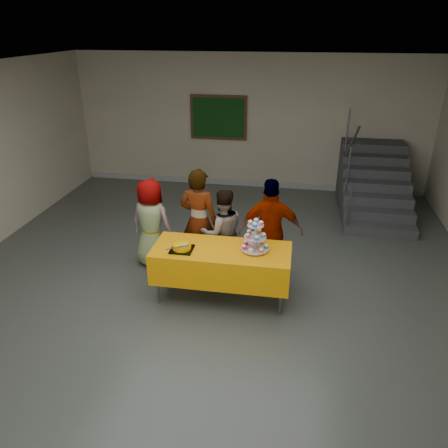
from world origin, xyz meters
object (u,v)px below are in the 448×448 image
(schoolchild_d, at_px, (271,232))
(schoolchild_b, at_px, (199,221))
(noticeboard, at_px, (218,118))
(schoolchild_a, at_px, (151,223))
(bear_cake, at_px, (182,246))
(schoolchild_c, at_px, (222,233))
(bake_table, at_px, (222,262))
(cupcake_stand, at_px, (255,239))
(staircase, at_px, (372,185))

(schoolchild_d, bearing_deg, schoolchild_b, -12.43)
(noticeboard, bearing_deg, schoolchild_a, -95.08)
(bear_cake, bearing_deg, schoolchild_c, 61.70)
(schoolchild_b, distance_m, schoolchild_c, 0.40)
(bake_table, relative_size, schoolchild_c, 1.37)
(bake_table, distance_m, cupcake_stand, 0.59)
(schoolchild_d, distance_m, staircase, 3.77)
(cupcake_stand, height_order, schoolchild_b, schoolchild_b)
(schoolchild_b, relative_size, schoolchild_d, 1.03)
(bake_table, xyz_separation_m, staircase, (2.51, 3.84, -0.07))
(schoolchild_b, bearing_deg, schoolchild_d, -175.81)
(staircase, bearing_deg, schoolchild_a, -140.56)
(bake_table, relative_size, staircase, 0.78)
(schoolchild_c, relative_size, schoolchild_d, 0.86)
(bake_table, distance_m, staircase, 4.59)
(schoolchild_c, bearing_deg, bear_cake, 39.54)
(schoolchild_c, xyz_separation_m, noticeboard, (-0.79, 4.01, 0.91))
(cupcake_stand, distance_m, schoolchild_b, 1.15)
(bake_table, distance_m, schoolchild_c, 0.68)
(schoolchild_a, height_order, staircase, staircase)
(cupcake_stand, height_order, bear_cake, cupcake_stand)
(bear_cake, bearing_deg, schoolchild_d, 31.77)
(schoolchild_c, height_order, schoolchild_d, schoolchild_d)
(bake_table, xyz_separation_m, schoolchild_b, (-0.47, 0.71, 0.27))
(schoolchild_d, relative_size, noticeboard, 1.23)
(bake_table, xyz_separation_m, schoolchild_c, (-0.10, 0.66, 0.13))
(bake_table, distance_m, noticeboard, 4.87)
(schoolchild_a, distance_m, staircase, 4.87)
(bear_cake, relative_size, staircase, 0.15)
(cupcake_stand, xyz_separation_m, schoolchild_c, (-0.55, 0.62, -0.25))
(schoolchild_c, bearing_deg, cupcake_stand, 109.46)
(bake_table, height_order, staircase, staircase)
(staircase, bearing_deg, cupcake_stand, -118.49)
(cupcake_stand, height_order, schoolchild_c, schoolchild_c)
(bear_cake, bearing_deg, schoolchild_a, 129.85)
(bake_table, relative_size, bear_cake, 5.25)
(bear_cake, relative_size, schoolchild_a, 0.25)
(schoolchild_c, bearing_deg, schoolchild_a, -26.61)
(noticeboard, bearing_deg, schoolchild_b, -83.92)
(schoolchild_b, height_order, noticeboard, noticeboard)
(bake_table, bearing_deg, cupcake_stand, 4.89)
(schoolchild_a, xyz_separation_m, schoolchild_d, (1.87, -0.16, 0.08))
(schoolchild_a, relative_size, noticeboard, 1.10)
(bake_table, bearing_deg, staircase, 56.80)
(schoolchild_c, bearing_deg, schoolchild_d, 152.23)
(schoolchild_c, bearing_deg, schoolchild_b, -30.25)
(schoolchild_c, relative_size, noticeboard, 1.06)
(cupcake_stand, distance_m, bear_cake, 0.99)
(bake_table, height_order, schoolchild_c, schoolchild_c)
(cupcake_stand, bearing_deg, staircase, 61.51)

